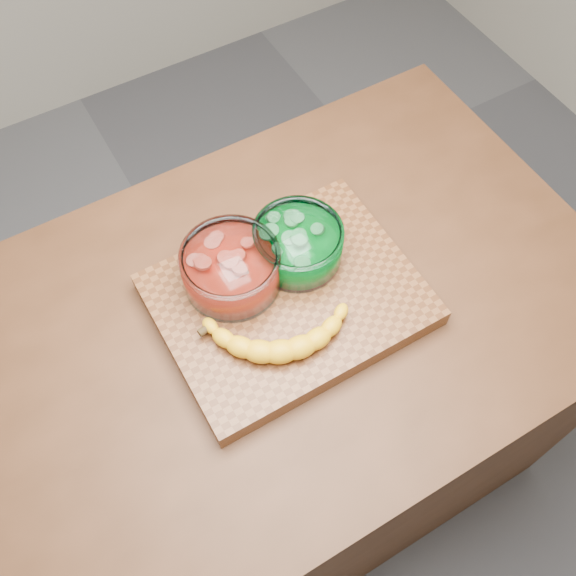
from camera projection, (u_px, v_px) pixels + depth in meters
ground at (288, 452)px, 1.93m from camera, size 3.50×3.50×0.00m
counter at (288, 397)px, 1.54m from camera, size 1.20×0.80×0.90m
cutting_board at (288, 300)px, 1.14m from camera, size 0.45×0.35×0.04m
bowl_red at (231, 269)px, 1.11m from camera, size 0.17×0.17×0.08m
bowl_green at (298, 244)px, 1.14m from camera, size 0.16×0.16×0.07m
banana at (279, 324)px, 1.07m from camera, size 0.27×0.17×0.04m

